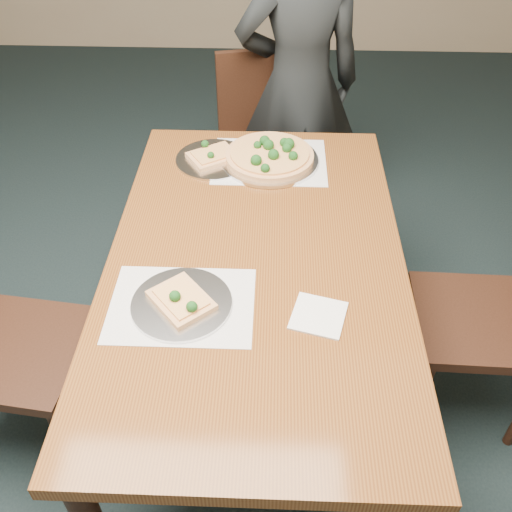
{
  "coord_description": "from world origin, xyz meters",
  "views": [
    {
      "loc": [
        0.37,
        -0.74,
        1.91
      ],
      "look_at": [
        0.32,
        0.55,
        0.75
      ],
      "focal_mm": 40.0,
      "sensor_mm": 36.0,
      "label": 1
    }
  ],
  "objects_px": {
    "chair_right": "(507,309)",
    "slice_plate_far": "(213,158)",
    "chair_far": "(266,141)",
    "diner": "(299,86)",
    "dining_table": "(256,278)",
    "slice_plate_near": "(182,302)",
    "pizza_pan": "(270,156)"
  },
  "relations": [
    {
      "from": "chair_right",
      "to": "slice_plate_far",
      "type": "distance_m",
      "value": 1.16
    },
    {
      "from": "chair_far",
      "to": "diner",
      "type": "distance_m",
      "value": 0.3
    },
    {
      "from": "diner",
      "to": "slice_plate_far",
      "type": "distance_m",
      "value": 0.67
    },
    {
      "from": "dining_table",
      "to": "slice_plate_far",
      "type": "relative_size",
      "value": 5.36
    },
    {
      "from": "chair_far",
      "to": "slice_plate_near",
      "type": "distance_m",
      "value": 1.33
    },
    {
      "from": "dining_table",
      "to": "slice_plate_far",
      "type": "distance_m",
      "value": 0.57
    },
    {
      "from": "chair_far",
      "to": "chair_right",
      "type": "bearing_deg",
      "value": -64.5
    },
    {
      "from": "diner",
      "to": "pizza_pan",
      "type": "distance_m",
      "value": 0.59
    },
    {
      "from": "pizza_pan",
      "to": "slice_plate_near",
      "type": "height_order",
      "value": "pizza_pan"
    },
    {
      "from": "chair_far",
      "to": "diner",
      "type": "relative_size",
      "value": 0.59
    },
    {
      "from": "pizza_pan",
      "to": "dining_table",
      "type": "bearing_deg",
      "value": -93.6
    },
    {
      "from": "chair_right",
      "to": "slice_plate_far",
      "type": "relative_size",
      "value": 3.25
    },
    {
      "from": "pizza_pan",
      "to": "chair_far",
      "type": "bearing_deg",
      "value": 92.67
    },
    {
      "from": "chair_far",
      "to": "diner",
      "type": "bearing_deg",
      "value": 0.47
    },
    {
      "from": "diner",
      "to": "pizza_pan",
      "type": "bearing_deg",
      "value": 69.19
    },
    {
      "from": "chair_right",
      "to": "pizza_pan",
      "type": "distance_m",
      "value": 0.98
    },
    {
      "from": "slice_plate_far",
      "to": "dining_table",
      "type": "bearing_deg",
      "value": -71.17
    },
    {
      "from": "dining_table",
      "to": "pizza_pan",
      "type": "xyz_separation_m",
      "value": [
        0.03,
        0.53,
        0.12
      ]
    },
    {
      "from": "slice_plate_far",
      "to": "chair_right",
      "type": "bearing_deg",
      "value": -26.16
    },
    {
      "from": "pizza_pan",
      "to": "slice_plate_near",
      "type": "distance_m",
      "value": 0.78
    },
    {
      "from": "slice_plate_near",
      "to": "diner",
      "type": "bearing_deg",
      "value": 75.33
    },
    {
      "from": "chair_right",
      "to": "pizza_pan",
      "type": "xyz_separation_m",
      "value": [
        -0.8,
        0.5,
        0.26
      ]
    },
    {
      "from": "pizza_pan",
      "to": "slice_plate_near",
      "type": "bearing_deg",
      "value": -107.28
    },
    {
      "from": "dining_table",
      "to": "chair_far",
      "type": "height_order",
      "value": "chair_far"
    },
    {
      "from": "slice_plate_far",
      "to": "slice_plate_near",
      "type": "bearing_deg",
      "value": -91.3
    },
    {
      "from": "diner",
      "to": "slice_plate_far",
      "type": "relative_size",
      "value": 5.54
    },
    {
      "from": "chair_right",
      "to": "diner",
      "type": "distance_m",
      "value": 1.31
    },
    {
      "from": "slice_plate_far",
      "to": "chair_far",
      "type": "bearing_deg",
      "value": 71.02
    },
    {
      "from": "slice_plate_near",
      "to": "dining_table",
      "type": "bearing_deg",
      "value": 47.17
    },
    {
      "from": "dining_table",
      "to": "diner",
      "type": "xyz_separation_m",
      "value": [
        0.15,
        1.11,
        0.12
      ]
    },
    {
      "from": "chair_right",
      "to": "slice_plate_far",
      "type": "height_order",
      "value": "chair_right"
    },
    {
      "from": "pizza_pan",
      "to": "slice_plate_far",
      "type": "distance_m",
      "value": 0.21
    }
  ]
}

